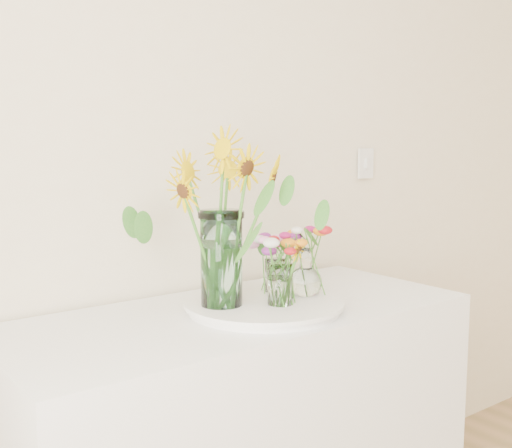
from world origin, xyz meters
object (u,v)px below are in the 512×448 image
small_vase_a (280,285)px  small_vase_c (275,276)px  tray (264,307)px  mason_jar (221,259)px  small_vase_b (305,272)px

small_vase_a → small_vase_c: size_ratio=1.15×
small_vase_c → small_vase_a: bearing=-123.7°
small_vase_a → small_vase_c: (0.09, 0.13, -0.01)m
tray → small_vase_a: 0.10m
tray → small_vase_c: 0.14m
small_vase_a → small_vase_c: small_vase_a is taller
mason_jar → small_vase_c: mason_jar is taller
small_vase_a → small_vase_b: size_ratio=0.84×
mason_jar → small_vase_b: size_ratio=1.88×
small_vase_c → tray: bearing=-143.9°
small_vase_c → small_vase_b: bearing=-61.6°
tray → small_vase_c: (0.10, 0.07, 0.07)m
tray → small_vase_b: size_ratio=3.00×
tray → small_vase_a: size_ratio=3.59×
mason_jar → small_vase_b: mason_jar is taller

